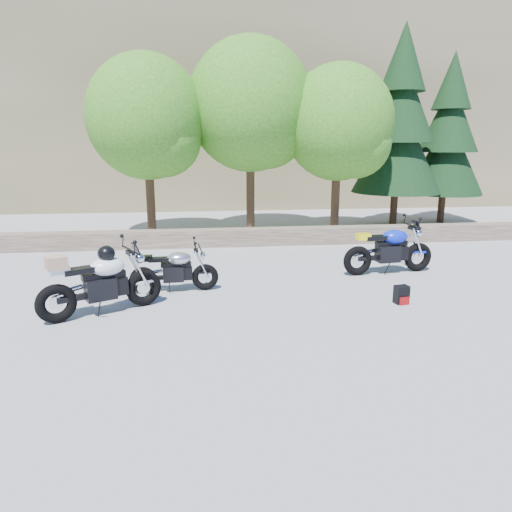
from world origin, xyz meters
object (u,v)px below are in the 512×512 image
Objects in this scene: white_bike at (100,281)px; silver_bike at (175,271)px; blue_bike at (389,250)px; backpack at (402,295)px.

silver_bike is at bearing 15.13° from white_bike.
blue_bike is (4.90, 0.82, 0.11)m from silver_bike.
backpack is at bearing -28.89° from white_bike.
silver_bike is 4.97m from blue_bike.
white_bike reaches higher than silver_bike.
blue_bike is at bearing 63.48° from backpack.
blue_bike is (6.12, 1.96, -0.05)m from white_bike.
blue_bike is at bearing 6.17° from silver_bike.
white_bike is 6.43m from blue_bike.
silver_bike is 1.68m from white_bike.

